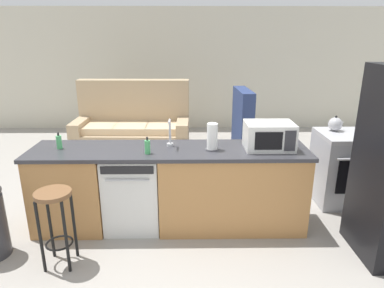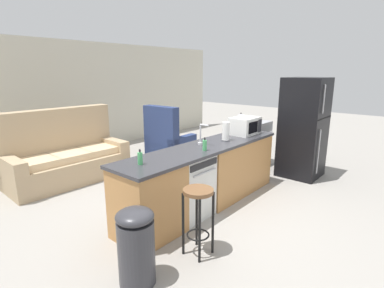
% 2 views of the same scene
% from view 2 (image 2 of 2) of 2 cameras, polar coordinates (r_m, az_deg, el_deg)
% --- Properties ---
extents(ground_plane, '(24.00, 24.00, 0.00)m').
position_cam_2_polar(ground_plane, '(4.40, 1.20, -12.15)').
color(ground_plane, gray).
extents(wall_back, '(10.00, 0.06, 2.60)m').
position_cam_2_polar(wall_back, '(7.52, -22.93, 7.98)').
color(wall_back, beige).
rests_on(wall_back, ground_plane).
extents(kitchen_counter, '(2.94, 0.66, 0.90)m').
position_cam_2_polar(kitchen_counter, '(4.41, 3.22, -6.18)').
color(kitchen_counter, '#B77F47').
rests_on(kitchen_counter, ground_plane).
extents(dishwasher, '(0.58, 0.61, 0.84)m').
position_cam_2_polar(dishwasher, '(4.05, -1.03, -7.97)').
color(dishwasher, silver).
rests_on(dishwasher, ground_plane).
extents(stove_range, '(0.76, 0.68, 0.90)m').
position_cam_2_polar(stove_range, '(6.38, 10.87, 0.22)').
color(stove_range, '#A8AAB2').
rests_on(stove_range, ground_plane).
extents(refrigerator, '(0.72, 0.73, 1.81)m').
position_cam_2_polar(refrigerator, '(5.84, 20.44, 2.87)').
color(refrigerator, black).
rests_on(refrigerator, ground_plane).
extents(microwave, '(0.50, 0.37, 0.28)m').
position_cam_2_polar(microwave, '(5.02, 10.02, 3.45)').
color(microwave, white).
rests_on(microwave, kitchen_counter).
extents(sink_faucet, '(0.07, 0.18, 0.30)m').
position_cam_2_polar(sink_faucet, '(4.22, 1.76, 1.60)').
color(sink_faucet, silver).
rests_on(sink_faucet, kitchen_counter).
extents(paper_towel_roll, '(0.14, 0.14, 0.28)m').
position_cam_2_polar(paper_towel_roll, '(4.50, 6.47, 2.37)').
color(paper_towel_roll, '#4C4C51').
rests_on(paper_towel_roll, kitchen_counter).
extents(soap_bottle, '(0.06, 0.06, 0.18)m').
position_cam_2_polar(soap_bottle, '(3.93, 2.43, -0.21)').
color(soap_bottle, '#4CB266').
rests_on(soap_bottle, kitchen_counter).
extents(dish_soap_bottle, '(0.06, 0.06, 0.18)m').
position_cam_2_polar(dish_soap_bottle, '(3.39, -9.86, -2.69)').
color(dish_soap_bottle, '#4CB266').
rests_on(dish_soap_bottle, kitchen_counter).
extents(kettle, '(0.21, 0.17, 0.19)m').
position_cam_2_polar(kettle, '(6.20, 9.28, 4.93)').
color(kettle, '#B2B2B7').
rests_on(kettle, stove_range).
extents(bar_stool, '(0.32, 0.32, 0.74)m').
position_cam_2_polar(bar_stool, '(3.19, 1.18, -12.02)').
color(bar_stool, brown).
rests_on(bar_stool, ground_plane).
extents(trash_bin, '(0.35, 0.35, 0.74)m').
position_cam_2_polar(trash_bin, '(2.91, -10.59, -18.51)').
color(trash_bin, '#333338').
rests_on(trash_bin, ground_plane).
extents(couch, '(2.02, 0.95, 1.27)m').
position_cam_2_polar(couch, '(5.83, -22.99, -2.55)').
color(couch, tan).
rests_on(couch, ground_plane).
extents(armchair, '(0.84, 0.89, 1.20)m').
position_cam_2_polar(armchair, '(6.62, -4.64, -0.01)').
color(armchair, navy).
rests_on(armchair, ground_plane).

